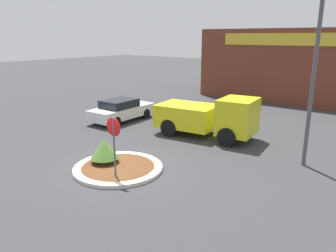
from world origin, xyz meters
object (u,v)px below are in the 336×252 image
parked_sedan_white (121,110)px  light_pole (315,61)px  stop_sign (114,137)px  utility_truck (208,116)px

parked_sedan_white → light_pole: bearing=-94.4°
stop_sign → utility_truck: (-0.10, 6.71, -0.54)m
parked_sedan_white → stop_sign: bearing=-137.3°
utility_truck → light_pole: (5.20, -0.98, 3.14)m
stop_sign → light_pole: 8.09m
parked_sedan_white → light_pole: 11.79m
stop_sign → utility_truck: stop_sign is taller
parked_sedan_white → light_pole: size_ratio=0.60×
stop_sign → parked_sedan_white: size_ratio=0.54×
parked_sedan_white → light_pole: light_pole is taller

